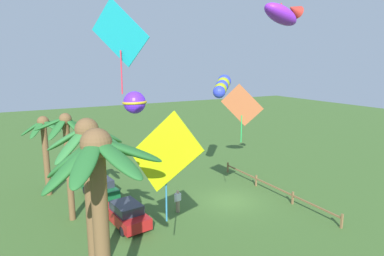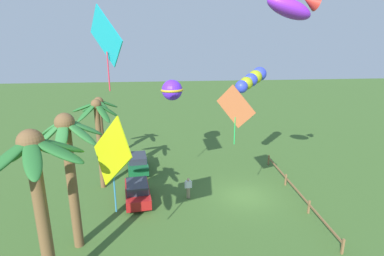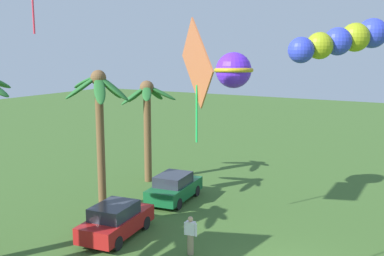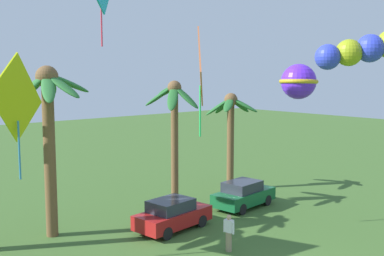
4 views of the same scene
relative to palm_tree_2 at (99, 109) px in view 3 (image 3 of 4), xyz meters
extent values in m
cylinder|color=brown|center=(0.00, -0.01, -1.84)|extent=(0.41, 0.41, 6.73)
ellipsoid|color=#236028|center=(0.75, -0.10, 1.00)|extent=(1.71, 0.74, 1.42)
ellipsoid|color=#236028|center=(0.12, 0.90, 1.28)|extent=(0.80, 1.97, 0.90)
ellipsoid|color=#236028|center=(-0.56, 0.56, 1.07)|extent=(1.61, 1.62, 1.30)
ellipsoid|color=#236028|center=(-0.53, -0.53, 1.00)|extent=(1.56, 1.54, 1.43)
ellipsoid|color=#236028|center=(0.20, -0.76, 1.03)|extent=(0.96, 1.78, 1.37)
sphere|color=brown|center=(0.00, -0.01, 1.52)|extent=(0.77, 0.77, 0.77)
cylinder|color=brown|center=(5.31, 0.87, -2.29)|extent=(0.45, 0.45, 5.82)
ellipsoid|color=#236028|center=(6.14, 0.88, 0.24)|extent=(1.79, 0.57, 1.18)
ellipsoid|color=#236028|center=(5.42, 1.66, 0.19)|extent=(0.76, 1.78, 1.28)
ellipsoid|color=#236028|center=(4.70, 1.38, 0.18)|extent=(1.67, 1.51, 1.28)
ellipsoid|color=#236028|center=(4.58, 0.36, 0.36)|extent=(1.84, 1.51, 0.95)
ellipsoid|color=#236028|center=(5.72, 0.11, 0.31)|extent=(1.35, 1.87, 1.06)
sphere|color=brown|center=(5.31, 0.87, 0.62)|extent=(0.86, 0.86, 0.86)
cube|color=#145B2D|center=(2.94, -2.54, -4.61)|extent=(4.07, 2.14, 0.70)
cube|color=#282D38|center=(2.79, -2.55, -3.98)|extent=(2.19, 1.72, 0.56)
cylinder|color=black|center=(4.05, -1.62, -4.91)|extent=(0.62, 0.25, 0.60)
cylinder|color=black|center=(4.23, -3.17, -4.91)|extent=(0.62, 0.25, 0.60)
cylinder|color=black|center=(1.65, -1.90, -4.91)|extent=(0.62, 0.25, 0.60)
cylinder|color=black|center=(1.83, -3.45, -4.91)|extent=(0.62, 0.25, 0.60)
cube|color=#A51919|center=(-2.42, -2.89, -4.61)|extent=(4.08, 2.17, 0.70)
cube|color=#282D38|center=(-2.57, -2.91, -3.98)|extent=(2.20, 1.74, 0.56)
cylinder|color=black|center=(-1.32, -1.96, -4.91)|extent=(0.62, 0.25, 0.60)
cylinder|color=black|center=(-1.13, -3.51, -4.91)|extent=(0.62, 0.25, 0.60)
cylinder|color=black|center=(-3.72, -2.27, -4.91)|extent=(0.62, 0.25, 0.60)
cylinder|color=black|center=(-3.53, -3.82, -4.91)|extent=(0.62, 0.25, 0.60)
cylinder|color=gray|center=(-2.37, -6.60, -4.79)|extent=(0.26, 0.26, 0.84)
cube|color=silver|center=(-2.37, -6.60, -4.10)|extent=(0.28, 0.41, 0.54)
sphere|color=tan|center=(-2.37, -6.60, -3.72)|extent=(0.21, 0.21, 0.21)
cylinder|color=silver|center=(-2.40, -6.38, -4.15)|extent=(0.09, 0.09, 0.52)
cylinder|color=silver|center=(-2.34, -6.83, -4.15)|extent=(0.09, 0.09, 0.52)
cylinder|color=#E32E45|center=(-5.60, -2.01, 4.51)|extent=(0.07, 0.07, 2.12)
sphere|color=blue|center=(0.82, -12.46, 3.49)|extent=(1.09, 1.09, 1.09)
sphere|color=#95A51A|center=(0.26, -11.97, 3.34)|extent=(1.04, 1.04, 1.04)
sphere|color=blue|center=(-0.30, -11.48, 3.18)|extent=(1.00, 1.00, 1.00)
sphere|color=#95A51A|center=(-0.86, -10.99, 3.03)|extent=(0.96, 0.96, 0.96)
sphere|color=blue|center=(-1.42, -10.50, 2.88)|extent=(0.91, 0.91, 0.91)
cube|color=#BD6137|center=(-6.15, -8.99, 2.54)|extent=(1.68, 1.92, 2.50)
cylinder|color=#20C856|center=(-6.15, -8.99, 1.11)|extent=(0.05, 0.05, 1.63)
sphere|color=#6025ED|center=(3.41, -5.72, 1.89)|extent=(1.77, 1.77, 1.77)
torus|color=gold|center=(3.41, -5.72, 1.89)|extent=(2.67, 2.66, 0.29)
camera|label=1|loc=(-21.72, 2.90, 4.98)|focal=31.15mm
camera|label=2|loc=(-23.10, -4.89, 6.48)|focal=29.31mm
camera|label=3|loc=(-17.41, -15.29, 2.93)|focal=43.18mm
camera|label=4|loc=(-16.07, -20.06, 2.33)|focal=43.85mm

